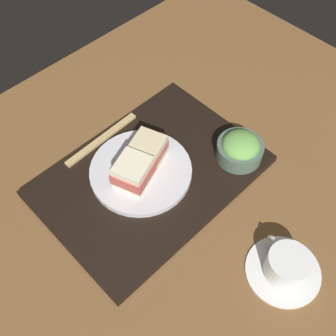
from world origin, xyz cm
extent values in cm
cube|color=brown|center=(0.00, 0.00, -1.50)|extent=(140.00, 100.00, 3.00)
cube|color=black|center=(-4.19, -5.10, 0.91)|extent=(45.70, 32.03, 1.82)
cylinder|color=silver|center=(-2.83, -6.60, 2.50)|extent=(21.55, 21.55, 1.36)
cube|color=beige|center=(-6.06, -7.76, 3.98)|extent=(8.49, 8.24, 1.58)
cube|color=#B74C42|center=(-6.06, -7.76, 5.78)|extent=(8.86, 8.49, 2.03)
cube|color=beige|center=(-6.06, -7.76, 7.59)|extent=(8.49, 8.24, 1.58)
cube|color=#EFE5C1|center=(0.40, -5.44, 4.00)|extent=(8.49, 8.24, 1.62)
cube|color=#B74C42|center=(0.40, -5.44, 6.15)|extent=(9.14, 8.85, 2.68)
cube|color=#EFE5C1|center=(0.40, -5.44, 8.29)|extent=(8.49, 8.24, 1.62)
cylinder|color=#4C6051|center=(-21.04, 4.91, 3.75)|extent=(10.01, 10.01, 3.85)
ellipsoid|color=#6BA84C|center=(-21.04, 4.91, 5.67)|extent=(8.06, 8.06, 4.43)
cube|color=tan|center=(-2.51, -19.74, 2.17)|extent=(19.83, 1.45, 0.70)
cube|color=tan|center=(-2.54, -18.99, 2.17)|extent=(19.83, 1.45, 0.70)
cylinder|color=white|center=(-7.55, 27.36, 0.40)|extent=(14.04, 14.04, 0.80)
cylinder|color=white|center=(-7.55, 27.36, 3.31)|extent=(7.64, 7.64, 5.03)
cylinder|color=#382111|center=(-7.55, 27.36, 5.43)|extent=(7.03, 7.03, 0.40)
torus|color=white|center=(-9.02, 23.19, 3.31)|extent=(1.96, 3.67, 3.61)
camera|label=1|loc=(27.48, 32.63, 73.86)|focal=44.06mm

